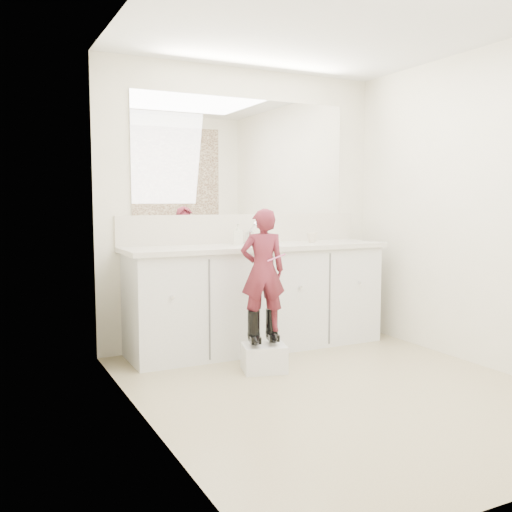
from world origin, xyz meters
TOP-DOWN VIEW (x-y plane):
  - floor at (0.00, 0.00)m, footprint 3.00×3.00m
  - ceiling at (0.00, 0.00)m, footprint 3.00×3.00m
  - wall_back at (0.00, 1.50)m, footprint 2.60×0.00m
  - wall_left at (-1.30, 0.00)m, footprint 0.00×3.00m
  - wall_right at (1.30, 0.00)m, footprint 0.00×3.00m
  - vanity_cabinet at (0.00, 1.23)m, footprint 2.20×0.55m
  - countertop at (0.00, 1.21)m, footprint 2.28×0.58m
  - backsplash at (0.00, 1.49)m, footprint 2.28×0.03m
  - mirror at (0.00, 1.49)m, footprint 2.00×0.02m
  - faucet at (0.00, 1.38)m, footprint 0.08×0.08m
  - cup at (0.55, 1.24)m, footprint 0.10×0.10m
  - soap_bottle at (-0.15, 1.29)m, footprint 0.10×0.11m
  - step_stool at (-0.26, 0.60)m, footprint 0.37×0.33m
  - boot_left at (-0.33, 0.62)m, footprint 0.14×0.19m
  - boot_right at (-0.18, 0.62)m, footprint 0.14×0.19m
  - toddler at (-0.26, 0.62)m, footprint 0.38×0.30m
  - toothbrush at (-0.19, 0.54)m, footprint 0.13×0.05m

SIDE VIEW (x-z plane):
  - floor at x=0.00m, z-range 0.00..0.00m
  - step_stool at x=-0.26m, z-range 0.00..0.20m
  - boot_left at x=-0.33m, z-range 0.20..0.46m
  - boot_right at x=-0.18m, z-range 0.20..0.46m
  - vanity_cabinet at x=0.00m, z-range 0.00..0.85m
  - toddler at x=-0.26m, z-range 0.30..1.20m
  - toothbrush at x=-0.19m, z-range 0.82..0.88m
  - countertop at x=0.00m, z-range 0.85..0.89m
  - cup at x=0.55m, z-range 0.89..0.98m
  - faucet at x=0.00m, z-range 0.89..0.99m
  - soap_bottle at x=-0.15m, z-range 0.89..1.07m
  - backsplash at x=0.00m, z-range 0.89..1.14m
  - wall_back at x=0.00m, z-range -0.10..2.50m
  - wall_left at x=-1.30m, z-range -0.30..2.70m
  - wall_right at x=1.30m, z-range -0.30..2.70m
  - mirror at x=0.00m, z-range 1.14..2.14m
  - ceiling at x=0.00m, z-range 2.40..2.40m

